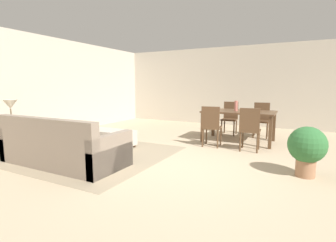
% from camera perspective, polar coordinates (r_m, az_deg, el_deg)
% --- Properties ---
extents(ground_plane, '(10.80, 10.80, 0.00)m').
position_cam_1_polar(ground_plane, '(4.44, 3.68, -10.02)').
color(ground_plane, tan).
extents(wall_back, '(9.00, 0.12, 2.70)m').
position_cam_1_polar(wall_back, '(9.03, 16.76, 7.50)').
color(wall_back, '#BCB2A0').
rests_on(wall_back, ground_plane).
extents(wall_left, '(0.12, 11.00, 2.70)m').
position_cam_1_polar(wall_left, '(7.58, -27.57, 6.91)').
color(wall_left, '#BCB2A0').
rests_on(wall_left, ground_plane).
extents(area_rug, '(3.00, 2.80, 0.01)m').
position_cam_1_polar(area_rug, '(5.38, -16.99, -7.10)').
color(area_rug, gray).
rests_on(area_rug, ground_plane).
extents(couch, '(2.26, 0.96, 0.86)m').
position_cam_1_polar(couch, '(4.82, -22.82, -5.66)').
color(couch, gray).
rests_on(couch, ground_plane).
extents(ottoman_table, '(1.08, 0.52, 0.38)m').
position_cam_1_polar(ottoman_table, '(5.83, -12.76, -3.60)').
color(ottoman_table, '#B7AD9E').
rests_on(ottoman_table, ground_plane).
extents(side_table, '(0.40, 0.40, 0.57)m').
position_cam_1_polar(side_table, '(5.95, -31.65, -2.11)').
color(side_table, olive).
rests_on(side_table, ground_plane).
extents(table_lamp, '(0.26, 0.26, 0.53)m').
position_cam_1_polar(table_lamp, '(5.89, -32.03, 2.99)').
color(table_lamp, brown).
rests_on(table_lamp, side_table).
extents(dining_table, '(1.67, 1.00, 0.76)m').
position_cam_1_polar(dining_table, '(6.43, 15.70, 1.44)').
color(dining_table, '#513823').
rests_on(dining_table, ground_plane).
extents(dining_chair_near_left, '(0.43, 0.43, 0.92)m').
position_cam_1_polar(dining_chair_near_left, '(5.74, 9.73, -0.68)').
color(dining_chair_near_left, '#513823').
rests_on(dining_chair_near_left, ground_plane).
extents(dining_chair_near_right, '(0.42, 0.42, 0.92)m').
position_cam_1_polar(dining_chair_near_right, '(5.52, 17.99, -1.30)').
color(dining_chair_near_right, '#513823').
rests_on(dining_chair_near_right, ground_plane).
extents(dining_chair_far_left, '(0.41, 0.41, 0.92)m').
position_cam_1_polar(dining_chair_far_left, '(7.35, 13.82, 1.09)').
color(dining_chair_far_left, '#513823').
rests_on(dining_chair_far_left, ground_plane).
extents(dining_chair_far_right, '(0.43, 0.43, 0.92)m').
position_cam_1_polar(dining_chair_far_right, '(7.23, 20.30, 0.71)').
color(dining_chair_far_right, '#513823').
rests_on(dining_chair_far_right, ground_plane).
extents(vase_centerpiece, '(0.08, 0.08, 0.25)m').
position_cam_1_polar(vase_centerpiece, '(6.44, 15.11, 3.35)').
color(vase_centerpiece, '#B26659').
rests_on(vase_centerpiece, dining_table).
extents(potted_plant, '(0.55, 0.55, 0.77)m').
position_cam_1_polar(potted_plant, '(4.35, 28.87, -5.22)').
color(potted_plant, '#996B4C').
rests_on(potted_plant, ground_plane).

